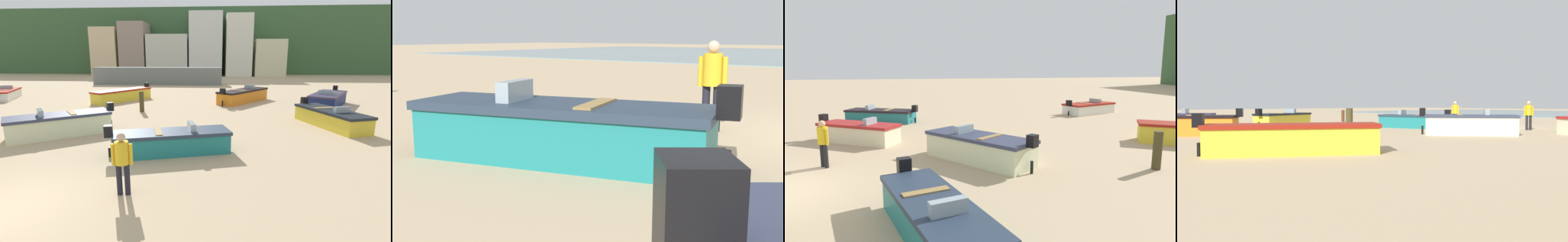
% 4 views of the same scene
% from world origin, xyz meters
% --- Properties ---
extents(boat_cream_0, '(3.09, 3.83, 1.19)m').
position_xyz_m(boat_cream_0, '(-6.10, 1.60, 0.45)').
color(boat_cream_0, beige).
rests_on(boat_cream_0, ground).
extents(boat_teal_1, '(4.46, 2.33, 1.13)m').
position_xyz_m(boat_teal_1, '(3.29, 4.25, 0.42)').
color(boat_teal_1, '#1B7476').
rests_on(boat_teal_1, ground).
extents(boat_cream_4, '(4.27, 3.72, 1.27)m').
position_xyz_m(boat_cream_4, '(-1.99, 6.28, 0.49)').
color(boat_cream_4, beige).
rests_on(boat_cream_4, ground).
extents(boat_white_6, '(2.91, 4.28, 1.08)m').
position_xyz_m(boat_white_6, '(-12.40, 16.62, 0.39)').
color(boat_white_6, white).
rests_on(boat_white_6, ground).
extents(boat_teal_7, '(2.94, 4.42, 1.08)m').
position_xyz_m(boat_teal_7, '(-11.71, 2.20, 0.40)').
color(boat_teal_7, '#1F6970').
rests_on(boat_teal_7, ground).
extents(mooring_post_near_water, '(0.29, 0.29, 1.29)m').
position_xyz_m(mooring_post_near_water, '(0.25, 11.86, 0.64)').
color(mooring_post_near_water, '#41391F').
rests_on(mooring_post_near_water, ground).
extents(beach_walker_distant, '(0.48, 0.48, 1.62)m').
position_xyz_m(beach_walker_distant, '(-2.33, 0.98, 0.95)').
color(beach_walker_distant, black).
rests_on(beach_walker_distant, ground).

